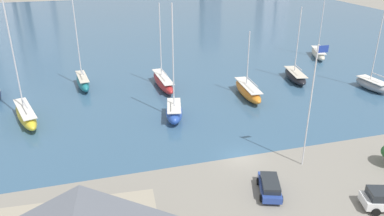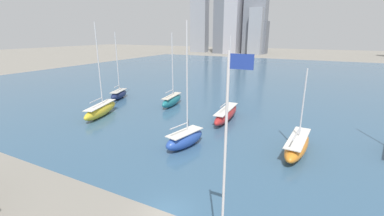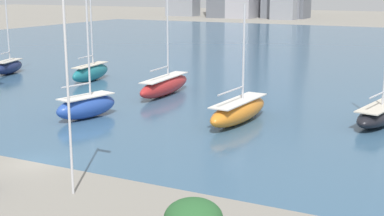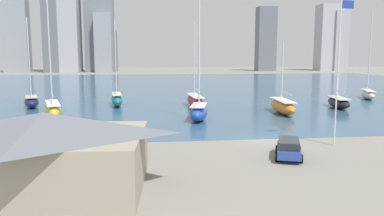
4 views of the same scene
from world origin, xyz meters
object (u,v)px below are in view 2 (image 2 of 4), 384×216
Objects in this scene: sailboat_red at (226,114)px; sailboat_yellow at (101,110)px; sailboat_orange at (297,145)px; sailboat_blue at (185,138)px; sailboat_navy at (119,94)px; flag_pole at (225,170)px; sailboat_teal at (172,100)px.

sailboat_red is 21.83m from sailboat_yellow.
sailboat_yellow is at bearing -161.47° from sailboat_red.
sailboat_blue is (-12.94, -4.67, 0.11)m from sailboat_orange.
sailboat_orange is 0.71× the size of sailboat_navy.
sailboat_yellow reaches higher than flag_pole.
sailboat_navy reaches higher than flag_pole.
sailboat_teal reaches higher than sailboat_red.
flag_pole is at bearing -92.45° from sailboat_orange.
flag_pole is 38.73m from sailboat_teal.
sailboat_teal reaches higher than sailboat_orange.
sailboat_red is at bearing 4.96° from sailboat_yellow.
sailboat_blue is at bearing -49.07° from sailboat_navy.
sailboat_yellow reaches higher than sailboat_navy.
sailboat_navy is at bearing 168.12° from sailboat_orange.
sailboat_blue is (-10.70, 15.07, -5.98)m from flag_pole.
sailboat_teal is at bearing 159.40° from sailboat_orange.
sailboat_blue is at bearing 125.38° from flag_pole.
sailboat_yellow reaches higher than sailboat_red.
sailboat_yellow is at bearing 179.63° from sailboat_blue.
sailboat_orange is 0.66× the size of sailboat_blue.
sailboat_yellow reaches higher than sailboat_blue.
sailboat_orange is 0.72× the size of sailboat_teal.
sailboat_blue reaches higher than sailboat_teal.
sailboat_yellow is 12.55m from sailboat_navy.
sailboat_navy is at bearing 102.44° from sailboat_yellow.
sailboat_blue is at bearing -60.33° from sailboat_teal.
sailboat_navy is at bearing 161.27° from sailboat_blue.
flag_pole is at bearing -49.32° from sailboat_yellow.
sailboat_yellow is at bearing -78.88° from sailboat_navy.
sailboat_blue is 1.08× the size of sailboat_navy.
sailboat_red is 0.89× the size of sailboat_blue.
sailboat_teal is at bearing -15.81° from sailboat_navy.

